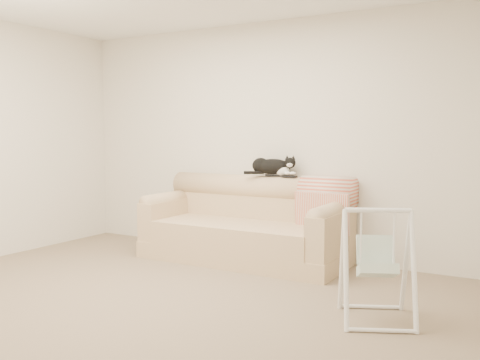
{
  "coord_description": "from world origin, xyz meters",
  "views": [
    {
      "loc": [
        2.75,
        -3.36,
        1.37
      ],
      "look_at": [
        0.06,
        1.27,
        0.9
      ],
      "focal_mm": 40.0,
      "sensor_mm": 36.0,
      "label": 1
    }
  ],
  "objects_px": {
    "sofa": "(247,227)",
    "remote_a": "(273,175)",
    "baby_swing": "(377,264)",
    "tuxedo_cat": "(273,166)",
    "remote_b": "(289,176)"
  },
  "relations": [
    {
      "from": "remote_a",
      "to": "tuxedo_cat",
      "type": "bearing_deg",
      "value": 170.38
    },
    {
      "from": "baby_swing",
      "to": "remote_b",
      "type": "bearing_deg",
      "value": 134.0
    },
    {
      "from": "remote_a",
      "to": "remote_b",
      "type": "relative_size",
      "value": 1.07
    },
    {
      "from": "tuxedo_cat",
      "to": "baby_swing",
      "type": "relative_size",
      "value": 0.68
    },
    {
      "from": "baby_swing",
      "to": "sofa",
      "type": "bearing_deg",
      "value": 145.98
    },
    {
      "from": "sofa",
      "to": "remote_a",
      "type": "distance_m",
      "value": 0.64
    },
    {
      "from": "remote_a",
      "to": "tuxedo_cat",
      "type": "distance_m",
      "value": 0.1
    },
    {
      "from": "sofa",
      "to": "baby_swing",
      "type": "height_order",
      "value": "sofa"
    },
    {
      "from": "sofa",
      "to": "remote_a",
      "type": "height_order",
      "value": "remote_a"
    },
    {
      "from": "remote_a",
      "to": "remote_b",
      "type": "distance_m",
      "value": 0.2
    },
    {
      "from": "remote_a",
      "to": "baby_swing",
      "type": "bearing_deg",
      "value": -42.44
    },
    {
      "from": "remote_b",
      "to": "baby_swing",
      "type": "distance_m",
      "value": 2.0
    },
    {
      "from": "tuxedo_cat",
      "to": "sofa",
      "type": "bearing_deg",
      "value": -128.3
    },
    {
      "from": "remote_a",
      "to": "baby_swing",
      "type": "relative_size",
      "value": 0.22
    },
    {
      "from": "remote_b",
      "to": "baby_swing",
      "type": "xyz_separation_m",
      "value": [
        1.35,
        -1.4,
        -0.49
      ]
    }
  ]
}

